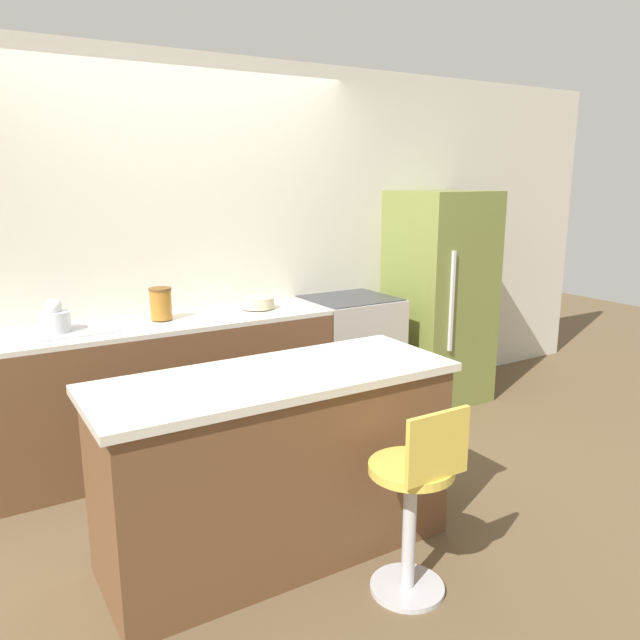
% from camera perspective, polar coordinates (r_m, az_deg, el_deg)
% --- Properties ---
extents(ground_plane, '(14.00, 14.00, 0.00)m').
position_cam_1_polar(ground_plane, '(4.16, -8.69, -12.92)').
color(ground_plane, brown).
extents(wall_back, '(8.00, 0.06, 2.60)m').
position_cam_1_polar(wall_back, '(4.38, -12.56, 6.05)').
color(wall_back, beige).
rests_on(wall_back, ground_plane).
extents(back_counter, '(2.37, 0.59, 0.92)m').
position_cam_1_polar(back_counter, '(4.15, -15.18, -6.40)').
color(back_counter, brown).
rests_on(back_counter, ground_plane).
extents(kitchen_island, '(1.72, 0.66, 0.92)m').
position_cam_1_polar(kitchen_island, '(3.07, -4.00, -13.01)').
color(kitchen_island, brown).
rests_on(kitchen_island, ground_plane).
extents(oven_range, '(0.66, 0.61, 0.92)m').
position_cam_1_polar(oven_range, '(4.77, 2.69, -3.41)').
color(oven_range, '#B7B2A8').
rests_on(oven_range, ground_plane).
extents(refrigerator, '(0.69, 0.70, 1.70)m').
position_cam_1_polar(refrigerator, '(5.16, 10.81, 2.06)').
color(refrigerator, olive).
rests_on(refrigerator, ground_plane).
extents(stool_chair, '(0.37, 0.37, 0.90)m').
position_cam_1_polar(stool_chair, '(2.81, 8.62, -16.17)').
color(stool_chair, '#B7B7BC').
rests_on(stool_chair, ground_plane).
extents(kettle, '(0.18, 0.18, 0.20)m').
position_cam_1_polar(kettle, '(3.93, -23.10, 0.11)').
color(kettle, silver).
rests_on(kettle, back_counter).
extents(mixing_bowl, '(0.23, 0.23, 0.07)m').
position_cam_1_polar(mixing_bowl, '(4.31, -5.70, 1.61)').
color(mixing_bowl, '#C1B28E').
rests_on(mixing_bowl, back_counter).
extents(canister_jar, '(0.14, 0.14, 0.20)m').
position_cam_1_polar(canister_jar, '(4.05, -14.35, 1.48)').
color(canister_jar, '#9E6623').
rests_on(canister_jar, back_counter).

